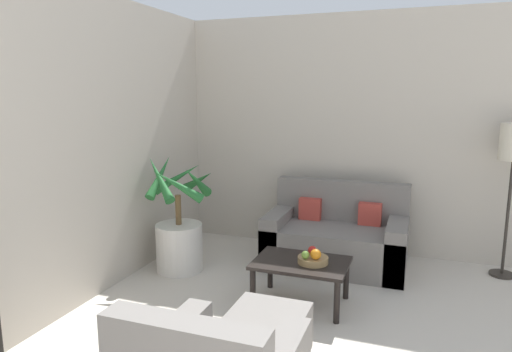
{
  "coord_description": "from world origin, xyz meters",
  "views": [
    {
      "loc": [
        -0.53,
        1.18,
        1.82
      ],
      "look_at": [
        -2.07,
        5.43,
        1.0
      ],
      "focal_mm": 32.0,
      "sensor_mm": 36.0,
      "label": 1
    }
  ],
  "objects_px": {
    "potted_palm": "(179,232)",
    "ottoman": "(268,334)",
    "apple_red": "(312,250)",
    "coffee_table": "(301,267)",
    "orange_fruit": "(316,254)",
    "sofa_loveseat": "(336,239)",
    "apple_green": "(305,255)",
    "fruit_bowl": "(313,260)"
  },
  "relations": [
    {
      "from": "coffee_table",
      "to": "orange_fruit",
      "type": "bearing_deg",
      "value": -21.42
    },
    {
      "from": "apple_green",
      "to": "orange_fruit",
      "type": "relative_size",
      "value": 0.76
    },
    {
      "from": "apple_red",
      "to": "fruit_bowl",
      "type": "bearing_deg",
      "value": -69.84
    },
    {
      "from": "fruit_bowl",
      "to": "ottoman",
      "type": "relative_size",
      "value": 0.5
    },
    {
      "from": "potted_palm",
      "to": "apple_red",
      "type": "bearing_deg",
      "value": -10.73
    },
    {
      "from": "potted_palm",
      "to": "apple_green",
      "type": "distance_m",
      "value": 1.49
    },
    {
      "from": "potted_palm",
      "to": "coffee_table",
      "type": "bearing_deg",
      "value": -13.54
    },
    {
      "from": "apple_red",
      "to": "apple_green",
      "type": "bearing_deg",
      "value": -103.13
    },
    {
      "from": "orange_fruit",
      "to": "apple_green",
      "type": "bearing_deg",
      "value": -168.75
    },
    {
      "from": "potted_palm",
      "to": "sofa_loveseat",
      "type": "relative_size",
      "value": 0.84
    },
    {
      "from": "apple_green",
      "to": "orange_fruit",
      "type": "xyz_separation_m",
      "value": [
        0.08,
        0.02,
        0.01
      ]
    },
    {
      "from": "orange_fruit",
      "to": "apple_red",
      "type": "bearing_deg",
      "value": 116.74
    },
    {
      "from": "sofa_loveseat",
      "to": "ottoman",
      "type": "relative_size",
      "value": 2.77
    },
    {
      "from": "fruit_bowl",
      "to": "apple_green",
      "type": "relative_size",
      "value": 3.79
    },
    {
      "from": "sofa_loveseat",
      "to": "apple_red",
      "type": "height_order",
      "value": "sofa_loveseat"
    },
    {
      "from": "fruit_bowl",
      "to": "apple_red",
      "type": "xyz_separation_m",
      "value": [
        -0.02,
        0.06,
        0.06
      ]
    },
    {
      "from": "apple_green",
      "to": "ottoman",
      "type": "height_order",
      "value": "apple_green"
    },
    {
      "from": "coffee_table",
      "to": "apple_red",
      "type": "xyz_separation_m",
      "value": [
        0.08,
        0.06,
        0.15
      ]
    },
    {
      "from": "potted_palm",
      "to": "ottoman",
      "type": "xyz_separation_m",
      "value": [
        1.38,
        -1.22,
        -0.23
      ]
    },
    {
      "from": "sofa_loveseat",
      "to": "ottoman",
      "type": "bearing_deg",
      "value": -93.74
    },
    {
      "from": "coffee_table",
      "to": "fruit_bowl",
      "type": "xyz_separation_m",
      "value": [
        0.1,
        -0.0,
        0.08
      ]
    },
    {
      "from": "apple_green",
      "to": "ottoman",
      "type": "relative_size",
      "value": 0.13
    },
    {
      "from": "ottoman",
      "to": "fruit_bowl",
      "type": "bearing_deg",
      "value": 82.9
    },
    {
      "from": "apple_red",
      "to": "orange_fruit",
      "type": "distance_m",
      "value": 0.12
    },
    {
      "from": "orange_fruit",
      "to": "ottoman",
      "type": "relative_size",
      "value": 0.17
    },
    {
      "from": "potted_palm",
      "to": "ottoman",
      "type": "distance_m",
      "value": 1.85
    },
    {
      "from": "orange_fruit",
      "to": "potted_palm",
      "type": "bearing_deg",
      "value": 165.71
    },
    {
      "from": "apple_red",
      "to": "ottoman",
      "type": "xyz_separation_m",
      "value": [
        -0.09,
        -0.94,
        -0.31
      ]
    },
    {
      "from": "sofa_loveseat",
      "to": "apple_red",
      "type": "relative_size",
      "value": 19.68
    },
    {
      "from": "apple_red",
      "to": "ottoman",
      "type": "relative_size",
      "value": 0.14
    },
    {
      "from": "coffee_table",
      "to": "sofa_loveseat",
      "type": "bearing_deg",
      "value": 83.37
    },
    {
      "from": "fruit_bowl",
      "to": "apple_red",
      "type": "distance_m",
      "value": 0.09
    },
    {
      "from": "coffee_table",
      "to": "ottoman",
      "type": "bearing_deg",
      "value": -90.31
    },
    {
      "from": "coffee_table",
      "to": "orange_fruit",
      "type": "height_order",
      "value": "orange_fruit"
    },
    {
      "from": "potted_palm",
      "to": "fruit_bowl",
      "type": "xyz_separation_m",
      "value": [
        1.49,
        -0.34,
        0.01
      ]
    },
    {
      "from": "apple_green",
      "to": "orange_fruit",
      "type": "bearing_deg",
      "value": 11.25
    },
    {
      "from": "coffee_table",
      "to": "apple_red",
      "type": "height_order",
      "value": "apple_red"
    },
    {
      "from": "apple_red",
      "to": "orange_fruit",
      "type": "relative_size",
      "value": 0.81
    },
    {
      "from": "potted_palm",
      "to": "orange_fruit",
      "type": "xyz_separation_m",
      "value": [
        1.52,
        -0.39,
        0.08
      ]
    },
    {
      "from": "coffee_table",
      "to": "apple_green",
      "type": "height_order",
      "value": "apple_green"
    },
    {
      "from": "coffee_table",
      "to": "potted_palm",
      "type": "bearing_deg",
      "value": 166.46
    },
    {
      "from": "sofa_loveseat",
      "to": "apple_red",
      "type": "bearing_deg",
      "value": -92.16
    }
  ]
}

